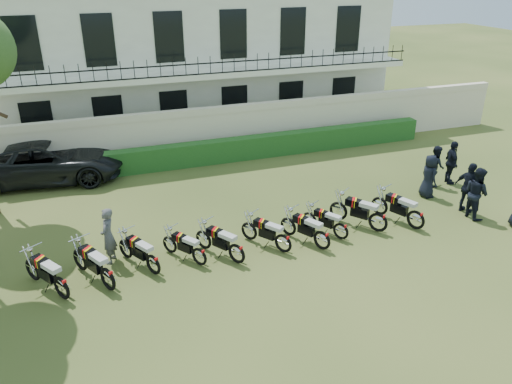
{
  "coord_description": "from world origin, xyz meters",
  "views": [
    {
      "loc": [
        -5.58,
        -12.99,
        8.08
      ],
      "look_at": [
        -0.42,
        1.49,
        1.02
      ],
      "focal_mm": 35.0,
      "sensor_mm": 36.0,
      "label": 1
    }
  ],
  "objects_px": {
    "motorcycle_2": "(153,260)",
    "officer_5": "(451,163)",
    "suv": "(47,161)",
    "motorcycle_5": "(283,239)",
    "motorcycle_8": "(379,218)",
    "motorcycle_6": "(322,236)",
    "motorcycle_4": "(237,249)",
    "officer_4": "(435,166)",
    "officer_2": "(469,188)",
    "motorcycle_3": "(199,253)",
    "motorcycle_0": "(61,283)",
    "officer_3": "(429,176)",
    "motorcycle_9": "(416,215)",
    "inspector": "(108,236)",
    "motorcycle_7": "(341,227)",
    "motorcycle_1": "(107,274)",
    "officer_1": "(476,193)"
  },
  "relations": [
    {
      "from": "motorcycle_1",
      "to": "inspector",
      "type": "bearing_deg",
      "value": 55.16
    },
    {
      "from": "motorcycle_8",
      "to": "inspector",
      "type": "bearing_deg",
      "value": 137.26
    },
    {
      "from": "inspector",
      "to": "officer_5",
      "type": "relative_size",
      "value": 0.98
    },
    {
      "from": "suv",
      "to": "motorcycle_5",
      "type": "bearing_deg",
      "value": -134.0
    },
    {
      "from": "motorcycle_0",
      "to": "officer_4",
      "type": "xyz_separation_m",
      "value": [
        14.0,
        2.99,
        0.3
      ]
    },
    {
      "from": "officer_1",
      "to": "officer_5",
      "type": "height_order",
      "value": "officer_1"
    },
    {
      "from": "motorcycle_0",
      "to": "suv",
      "type": "bearing_deg",
      "value": 60.69
    },
    {
      "from": "motorcycle_6",
      "to": "motorcycle_5",
      "type": "bearing_deg",
      "value": 140.28
    },
    {
      "from": "suv",
      "to": "officer_2",
      "type": "bearing_deg",
      "value": -112.93
    },
    {
      "from": "motorcycle_6",
      "to": "officer_3",
      "type": "distance_m",
      "value": 5.94
    },
    {
      "from": "officer_4",
      "to": "motorcycle_1",
      "type": "bearing_deg",
      "value": 121.21
    },
    {
      "from": "suv",
      "to": "motorcycle_3",
      "type": "bearing_deg",
      "value": -145.79
    },
    {
      "from": "motorcycle_2",
      "to": "motorcycle_8",
      "type": "bearing_deg",
      "value": -29.09
    },
    {
      "from": "motorcycle_6",
      "to": "officer_4",
      "type": "distance_m",
      "value": 7.14
    },
    {
      "from": "officer_1",
      "to": "motorcycle_9",
      "type": "bearing_deg",
      "value": 91.44
    },
    {
      "from": "motorcycle_6",
      "to": "officer_3",
      "type": "height_order",
      "value": "officer_3"
    },
    {
      "from": "motorcycle_7",
      "to": "motorcycle_8",
      "type": "bearing_deg",
      "value": -29.8
    },
    {
      "from": "motorcycle_0",
      "to": "officer_2",
      "type": "distance_m",
      "value": 13.56
    },
    {
      "from": "motorcycle_1",
      "to": "suv",
      "type": "height_order",
      "value": "suv"
    },
    {
      "from": "motorcycle_0",
      "to": "motorcycle_1",
      "type": "relative_size",
      "value": 0.94
    },
    {
      "from": "motorcycle_7",
      "to": "inspector",
      "type": "height_order",
      "value": "inspector"
    },
    {
      "from": "motorcycle_9",
      "to": "suv",
      "type": "relative_size",
      "value": 0.33
    },
    {
      "from": "motorcycle_2",
      "to": "motorcycle_9",
      "type": "height_order",
      "value": "motorcycle_9"
    },
    {
      "from": "motorcycle_2",
      "to": "officer_5",
      "type": "height_order",
      "value": "officer_5"
    },
    {
      "from": "motorcycle_7",
      "to": "inspector",
      "type": "distance_m",
      "value": 7.15
    },
    {
      "from": "motorcycle_1",
      "to": "motorcycle_8",
      "type": "bearing_deg",
      "value": -25.44
    },
    {
      "from": "suv",
      "to": "motorcycle_8",
      "type": "bearing_deg",
      "value": -121.96
    },
    {
      "from": "motorcycle_1",
      "to": "officer_3",
      "type": "relative_size",
      "value": 1.15
    },
    {
      "from": "motorcycle_3",
      "to": "officer_4",
      "type": "distance_m",
      "value": 10.56
    },
    {
      "from": "motorcycle_7",
      "to": "officer_5",
      "type": "distance_m",
      "value": 6.81
    },
    {
      "from": "suv",
      "to": "officer_3",
      "type": "xyz_separation_m",
      "value": [
        13.54,
        -6.47,
        0.0
      ]
    },
    {
      "from": "motorcycle_6",
      "to": "officer_1",
      "type": "distance_m",
      "value": 5.99
    },
    {
      "from": "motorcycle_0",
      "to": "officer_4",
      "type": "height_order",
      "value": "officer_4"
    },
    {
      "from": "motorcycle_0",
      "to": "motorcycle_8",
      "type": "height_order",
      "value": "motorcycle_8"
    },
    {
      "from": "inspector",
      "to": "officer_3",
      "type": "bearing_deg",
      "value": 114.39
    },
    {
      "from": "motorcycle_1",
      "to": "officer_1",
      "type": "bearing_deg",
      "value": -26.89
    },
    {
      "from": "motorcycle_5",
      "to": "motorcycle_0",
      "type": "bearing_deg",
      "value": 147.78
    },
    {
      "from": "motorcycle_5",
      "to": "officer_5",
      "type": "xyz_separation_m",
      "value": [
        8.33,
        2.69,
        0.41
      ]
    },
    {
      "from": "motorcycle_0",
      "to": "motorcycle_4",
      "type": "bearing_deg",
      "value": -31.27
    },
    {
      "from": "officer_2",
      "to": "officer_4",
      "type": "relative_size",
      "value": 1.13
    },
    {
      "from": "inspector",
      "to": "officer_5",
      "type": "height_order",
      "value": "officer_5"
    },
    {
      "from": "inspector",
      "to": "officer_4",
      "type": "relative_size",
      "value": 1.06
    },
    {
      "from": "motorcycle_5",
      "to": "officer_2",
      "type": "bearing_deg",
      "value": -31.12
    },
    {
      "from": "motorcycle_4",
      "to": "officer_4",
      "type": "distance_m",
      "value": 9.61
    },
    {
      "from": "officer_1",
      "to": "officer_3",
      "type": "distance_m",
      "value": 2.0
    },
    {
      "from": "suv",
      "to": "officer_5",
      "type": "height_order",
      "value": "officer_5"
    },
    {
      "from": "motorcycle_5",
      "to": "motorcycle_7",
      "type": "distance_m",
      "value": 2.04
    },
    {
      "from": "motorcycle_2",
      "to": "motorcycle_8",
      "type": "relative_size",
      "value": 0.97
    },
    {
      "from": "motorcycle_3",
      "to": "motorcycle_8",
      "type": "distance_m",
      "value": 6.0
    },
    {
      "from": "inspector",
      "to": "officer_2",
      "type": "height_order",
      "value": "officer_2"
    }
  ]
}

